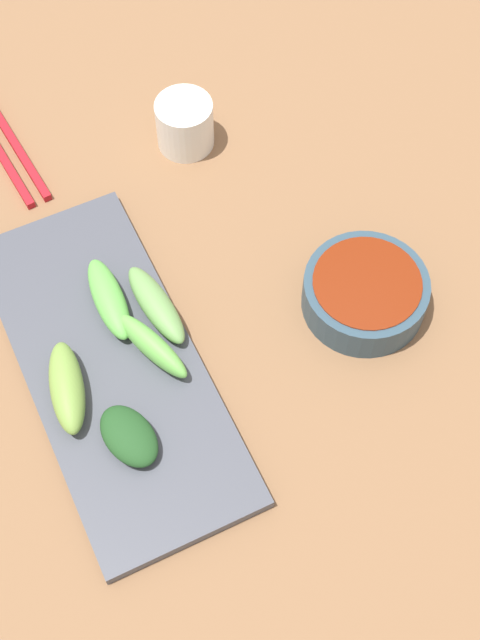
{
  "coord_description": "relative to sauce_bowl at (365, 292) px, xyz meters",
  "views": [
    {
      "loc": [
        0.14,
        0.36,
        0.74
      ],
      "look_at": [
        -0.03,
        0.01,
        0.05
      ],
      "focal_mm": 50.35,
      "sensor_mm": 36.0,
      "label": 1
    }
  ],
  "objects": [
    {
      "name": "tea_cup",
      "position": [
        0.07,
        -0.25,
        0.01
      ],
      "size": [
        0.06,
        0.06,
        0.05
      ],
      "primitive_type": "cylinder",
      "color": "white",
      "rests_on": "tabletop"
    },
    {
      "name": "serving_plate",
      "position": [
        0.24,
        -0.04,
        -0.02
      ],
      "size": [
        0.15,
        0.35,
        0.01
      ],
      "primitive_type": "cube",
      "color": "#474B54",
      "rests_on": "tabletop"
    },
    {
      "name": "broccoli_stalk_0",
      "position": [
        0.28,
        -0.02,
        0.0
      ],
      "size": [
        0.05,
        0.09,
        0.03
      ],
      "primitive_type": "ellipsoid",
      "rotation": [
        0.0,
        0.0,
        -0.22
      ],
      "color": "#77A043",
      "rests_on": "serving_plate"
    },
    {
      "name": "broccoli_stalk_4",
      "position": [
        0.2,
        -0.03,
        0.0
      ],
      "size": [
        0.05,
        0.09,
        0.03
      ],
      "primitive_type": "ellipsoid",
      "rotation": [
        0.0,
        0.0,
        0.35
      ],
      "color": "#6ABC4E",
      "rests_on": "serving_plate"
    },
    {
      "name": "broccoli_stalk_2",
      "position": [
        0.21,
        -0.09,
        0.0
      ],
      "size": [
        0.03,
        0.09,
        0.02
      ],
      "primitive_type": "ellipsoid",
      "rotation": [
        0.0,
        0.0,
        -0.05
      ],
      "color": "#61B94B",
      "rests_on": "serving_plate"
    },
    {
      "name": "tabletop",
      "position": [
        0.14,
        -0.03,
        -0.03
      ],
      "size": [
        2.1,
        2.1,
        0.02
      ],
      "primitive_type": "cube",
      "color": "brown",
      "rests_on": "ground"
    },
    {
      "name": "broccoli_leafy_3",
      "position": [
        0.25,
        0.04,
        0.0
      ],
      "size": [
        0.05,
        0.07,
        0.02
      ],
      "primitive_type": "ellipsoid",
      "rotation": [
        0.0,
        0.0,
        0.22
      ],
      "color": "#204C21",
      "rests_on": "serving_plate"
    },
    {
      "name": "broccoli_stalk_1",
      "position": [
        0.18,
        -0.07,
        0.0
      ],
      "size": [
        0.04,
        0.1,
        0.02
      ],
      "primitive_type": "ellipsoid",
      "rotation": [
        0.0,
        0.0,
        0.11
      ],
      "color": "#6C9E54",
      "rests_on": "serving_plate"
    },
    {
      "name": "sauce_bowl",
      "position": [
        0.0,
        0.0,
        0.0
      ],
      "size": [
        0.12,
        0.12,
        0.04
      ],
      "color": "#304959",
      "rests_on": "tabletop"
    }
  ]
}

